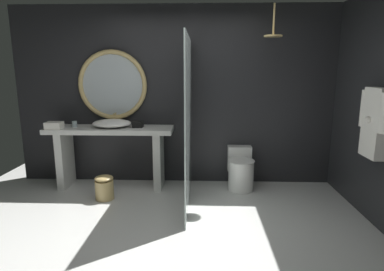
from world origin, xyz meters
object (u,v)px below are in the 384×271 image
(vessel_sink, at_px, (112,123))
(toilet, at_px, (240,170))
(tissue_box, at_px, (138,124))
(round_wall_mirror, at_px, (113,85))
(folded_hand_towel, at_px, (54,125))
(hanging_bathrobe, at_px, (375,119))
(tumbler_cup, at_px, (75,124))
(rain_shower_head, at_px, (273,33))
(waste_bin, at_px, (104,187))

(vessel_sink, height_order, toilet, vessel_sink)
(tissue_box, bearing_deg, round_wall_mirror, 151.27)
(folded_hand_towel, bearing_deg, hanging_bathrobe, -12.99)
(tumbler_cup, xyz_separation_m, folded_hand_towel, (-0.22, -0.16, 0.01))
(rain_shower_head, bearing_deg, round_wall_mirror, 167.91)
(tissue_box, distance_m, round_wall_mirror, 0.71)
(vessel_sink, xyz_separation_m, tissue_box, (0.37, 0.00, -0.01))
(tumbler_cup, xyz_separation_m, waste_bin, (0.54, -0.48, -0.76))
(tissue_box, relative_size, waste_bin, 0.44)
(toilet, bearing_deg, waste_bin, -165.75)
(tissue_box, distance_m, folded_hand_towel, 1.15)
(vessel_sink, bearing_deg, round_wall_mirror, 96.99)
(hanging_bathrobe, distance_m, toilet, 1.88)
(tumbler_cup, bearing_deg, waste_bin, -41.99)
(round_wall_mirror, bearing_deg, folded_hand_towel, -152.33)
(waste_bin, bearing_deg, hanging_bathrobe, -10.35)
(toilet, bearing_deg, tissue_box, 179.09)
(round_wall_mirror, distance_m, rain_shower_head, 2.35)
(round_wall_mirror, bearing_deg, vessel_sink, -83.01)
(rain_shower_head, relative_size, folded_hand_towel, 1.85)
(rain_shower_head, height_order, toilet, rain_shower_head)
(tumbler_cup, relative_size, tissue_box, 0.60)
(vessel_sink, distance_m, tumbler_cup, 0.54)
(rain_shower_head, distance_m, hanging_bathrobe, 1.57)
(rain_shower_head, xyz_separation_m, toilet, (-0.33, 0.23, -1.87))
(rain_shower_head, xyz_separation_m, waste_bin, (-2.17, -0.24, -1.98))
(tumbler_cup, distance_m, tissue_box, 0.91)
(vessel_sink, xyz_separation_m, waste_bin, (-0.00, -0.49, -0.78))
(toilet, height_order, waste_bin, toilet)
(rain_shower_head, bearing_deg, hanging_bathrobe, -40.59)
(hanging_bathrobe, relative_size, waste_bin, 2.49)
(hanging_bathrobe, distance_m, folded_hand_towel, 3.99)
(vessel_sink, distance_m, folded_hand_towel, 0.78)
(round_wall_mirror, distance_m, toilet, 2.24)
(vessel_sink, relative_size, waste_bin, 1.69)
(tissue_box, xyz_separation_m, round_wall_mirror, (-0.40, 0.22, 0.54))
(vessel_sink, bearing_deg, rain_shower_head, -6.55)
(rain_shower_head, bearing_deg, waste_bin, -173.67)
(waste_bin, bearing_deg, round_wall_mirror, 91.93)
(waste_bin, height_order, folded_hand_towel, folded_hand_towel)
(round_wall_mirror, distance_m, waste_bin, 1.49)
(tissue_box, bearing_deg, toilet, -0.91)
(rain_shower_head, bearing_deg, tissue_box, 172.03)
(tumbler_cup, relative_size, folded_hand_towel, 0.40)
(tissue_box, height_order, rain_shower_head, rain_shower_head)
(waste_bin, relative_size, folded_hand_towel, 1.50)
(toilet, distance_m, folded_hand_towel, 2.70)
(folded_hand_towel, bearing_deg, toilet, 3.16)
(tissue_box, xyz_separation_m, hanging_bathrobe, (2.75, -1.06, 0.26))
(tissue_box, bearing_deg, rain_shower_head, -7.97)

